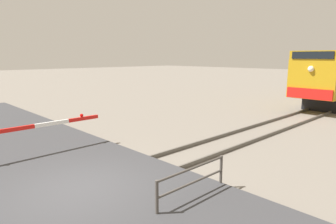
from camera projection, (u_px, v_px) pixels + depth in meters
The scene contains 5 objects.
ground_plane at pixel (82, 193), 8.10m from camera, with size 160.00×160.00×0.00m, color slate.
rail_track_left at pixel (70, 182), 8.59m from camera, with size 0.08×80.00×0.15m, color #59544C.
rail_track_right at pixel (95, 199), 7.57m from camera, with size 0.08×80.00×0.15m, color #59544C.
road_surface at pixel (82, 190), 8.08m from camera, with size 36.00×6.06×0.15m, color #38383A.
guard_railing at pixel (192, 179), 7.48m from camera, with size 0.08×2.49×0.95m.
Camera 1 is at (7.08, -3.52, 3.67)m, focal length 31.71 mm.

